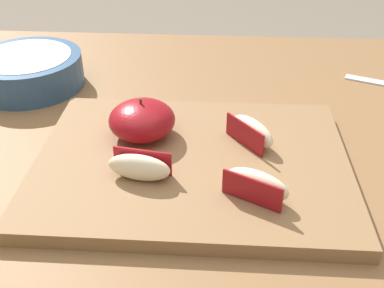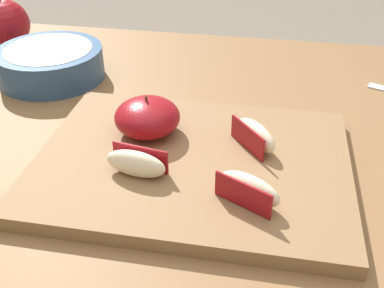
{
  "view_description": "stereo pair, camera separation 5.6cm",
  "coord_description": "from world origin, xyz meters",
  "px_view_note": "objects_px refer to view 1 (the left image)",
  "views": [
    {
      "loc": [
        0.1,
        -0.52,
        1.08
      ],
      "look_at": [
        0.07,
        -0.05,
        0.76
      ],
      "focal_mm": 43.6,
      "sensor_mm": 36.0,
      "label": 1
    },
    {
      "loc": [
        0.16,
        -0.52,
        1.08
      ],
      "look_at": [
        0.07,
        -0.05,
        0.76
      ],
      "focal_mm": 43.6,
      "sensor_mm": 36.0,
      "label": 2
    }
  ],
  "objects_px": {
    "cutting_board": "(192,163)",
    "apple_half_skin_up": "(144,118)",
    "apple_wedge_near_knife": "(252,131)",
    "ceramic_fruit_bowl": "(28,70)",
    "apple_wedge_front": "(139,167)",
    "apple_wedge_left": "(257,185)"
  },
  "relations": [
    {
      "from": "cutting_board",
      "to": "apple_half_skin_up",
      "type": "xyz_separation_m",
      "value": [
        -0.07,
        0.05,
        0.03
      ]
    },
    {
      "from": "apple_half_skin_up",
      "to": "apple_wedge_near_knife",
      "type": "xyz_separation_m",
      "value": [
        0.14,
        -0.01,
        -0.01
      ]
    },
    {
      "from": "cutting_board",
      "to": "ceramic_fruit_bowl",
      "type": "distance_m",
      "value": 0.37
    },
    {
      "from": "apple_wedge_front",
      "to": "ceramic_fruit_bowl",
      "type": "relative_size",
      "value": 0.43
    },
    {
      "from": "apple_half_skin_up",
      "to": "cutting_board",
      "type": "bearing_deg",
      "value": -37.49
    },
    {
      "from": "apple_half_skin_up",
      "to": "apple_wedge_left",
      "type": "distance_m",
      "value": 0.19
    },
    {
      "from": "apple_wedge_left",
      "to": "apple_wedge_near_knife",
      "type": "height_order",
      "value": "same"
    },
    {
      "from": "apple_wedge_near_knife",
      "to": "ceramic_fruit_bowl",
      "type": "relative_size",
      "value": 0.41
    },
    {
      "from": "apple_half_skin_up",
      "to": "apple_wedge_left",
      "type": "bearing_deg",
      "value": -40.57
    },
    {
      "from": "cutting_board",
      "to": "apple_wedge_front",
      "type": "xyz_separation_m",
      "value": [
        -0.06,
        -0.05,
        0.03
      ]
    },
    {
      "from": "apple_wedge_left",
      "to": "ceramic_fruit_bowl",
      "type": "relative_size",
      "value": 0.43
    },
    {
      "from": "apple_wedge_left",
      "to": "ceramic_fruit_bowl",
      "type": "xyz_separation_m",
      "value": [
        -0.37,
        0.29,
        -0.01
      ]
    },
    {
      "from": "apple_half_skin_up",
      "to": "apple_wedge_front",
      "type": "height_order",
      "value": "apple_half_skin_up"
    },
    {
      "from": "apple_wedge_left",
      "to": "apple_wedge_front",
      "type": "bearing_deg",
      "value": 169.67
    },
    {
      "from": "apple_half_skin_up",
      "to": "apple_wedge_near_knife",
      "type": "distance_m",
      "value": 0.14
    },
    {
      "from": "apple_wedge_front",
      "to": "apple_wedge_left",
      "type": "height_order",
      "value": "same"
    },
    {
      "from": "apple_wedge_front",
      "to": "apple_wedge_near_knife",
      "type": "relative_size",
      "value": 1.06
    },
    {
      "from": "cutting_board",
      "to": "apple_half_skin_up",
      "type": "relative_size",
      "value": 4.44
    },
    {
      "from": "apple_wedge_front",
      "to": "apple_wedge_near_knife",
      "type": "distance_m",
      "value": 0.16
    },
    {
      "from": "cutting_board",
      "to": "apple_half_skin_up",
      "type": "distance_m",
      "value": 0.09
    },
    {
      "from": "cutting_board",
      "to": "apple_wedge_near_knife",
      "type": "bearing_deg",
      "value": 28.08
    },
    {
      "from": "apple_wedge_front",
      "to": "ceramic_fruit_bowl",
      "type": "bearing_deg",
      "value": 130.72
    }
  ]
}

